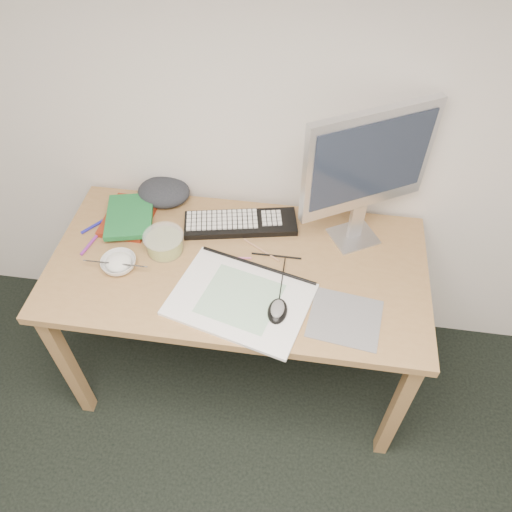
{
  "coord_description": "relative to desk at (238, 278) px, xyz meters",
  "views": [
    {
      "loc": [
        0.38,
        0.24,
        2.14
      ],
      "look_at": [
        0.21,
        1.41,
        0.83
      ],
      "focal_mm": 35.0,
      "sensor_mm": 36.0,
      "label": 1
    }
  ],
  "objects": [
    {
      "name": "pencil_tan",
      "position": [
        0.08,
        0.08,
        0.09
      ],
      "size": [
        0.15,
        0.1,
        0.01
      ],
      "primitive_type": "cylinder",
      "rotation": [
        0.0,
        1.57,
        -0.55
      ],
      "color": "tan",
      "rests_on": "desk"
    },
    {
      "name": "book_red",
      "position": [
        -0.47,
        0.17,
        0.09
      ],
      "size": [
        0.19,
        0.25,
        0.02
      ],
      "primitive_type": "cube",
      "rotation": [
        0.0,
        0.0,
        -0.04
      ],
      "color": "maroon",
      "rests_on": "desk"
    },
    {
      "name": "mouse",
      "position": [
        0.17,
        -0.2,
        0.11
      ],
      "size": [
        0.07,
        0.11,
        0.04
      ],
      "primitive_type": "ellipsoid",
      "rotation": [
        0.0,
        0.0,
        -0.04
      ],
      "color": "black",
      "rests_on": "sketchpad"
    },
    {
      "name": "keyboard",
      "position": [
        -0.02,
        0.2,
        0.1
      ],
      "size": [
        0.46,
        0.23,
        0.03
      ],
      "primitive_type": "cube",
      "rotation": [
        0.0,
        0.0,
        0.2
      ],
      "color": "black",
      "rests_on": "desk"
    },
    {
      "name": "pencil_black",
      "position": [
        0.14,
        0.06,
        0.09
      ],
      "size": [
        0.19,
        0.01,
        0.01
      ],
      "primitive_type": "cylinder",
      "rotation": [
        0.0,
        1.57,
        -0.0
      ],
      "color": "black",
      "rests_on": "desk"
    },
    {
      "name": "chopsticks",
      "position": [
        -0.43,
        -0.1,
        0.13
      ],
      "size": [
        0.23,
        0.02,
        0.02
      ],
      "primitive_type": "cylinder",
      "rotation": [
        0.0,
        1.57,
        0.01
      ],
      "color": "#BDBDBF",
      "rests_on": "rice_bowl"
    },
    {
      "name": "marker_purple",
      "position": [
        -0.57,
        0.02,
        0.09
      ],
      "size": [
        0.04,
        0.13,
        0.01
      ],
      "primitive_type": "cylinder",
      "rotation": [
        0.0,
        1.57,
        1.35
      ],
      "color": "purple",
      "rests_on": "desk"
    },
    {
      "name": "marker_blue",
      "position": [
        -0.59,
        0.12,
        0.09
      ],
      "size": [
        0.09,
        0.11,
        0.01
      ],
      "primitive_type": "cylinder",
      "rotation": [
        0.0,
        1.57,
        0.92
      ],
      "color": "#1F1D9F",
      "rests_on": "desk"
    },
    {
      "name": "marker_orange",
      "position": [
        -0.5,
        0.13,
        0.09
      ],
      "size": [
        0.04,
        0.12,
        0.01
      ],
      "primitive_type": "cylinder",
      "rotation": [
        0.0,
        1.57,
        1.29
      ],
      "color": "orange",
      "rests_on": "desk"
    },
    {
      "name": "cloth_lump",
      "position": [
        -0.36,
        0.31,
        0.12
      ],
      "size": [
        0.2,
        0.18,
        0.08
      ],
      "primitive_type": "ellipsoid",
      "rotation": [
        0.0,
        0.0,
        0.16
      ],
      "color": "#282B30",
      "rests_on": "desk"
    },
    {
      "name": "fruit_tub",
      "position": [
        -0.28,
        0.03,
        0.12
      ],
      "size": [
        0.15,
        0.15,
        0.07
      ],
      "primitive_type": "cylinder",
      "rotation": [
        0.0,
        0.0,
        -0.01
      ],
      "color": "#DCCD4D",
      "rests_on": "desk"
    },
    {
      "name": "book_green",
      "position": [
        -0.46,
        0.16,
        0.12
      ],
      "size": [
        0.23,
        0.28,
        0.02
      ],
      "primitive_type": "cube",
      "rotation": [
        0.0,
        0.0,
        0.24
      ],
      "color": "#1B6C32",
      "rests_on": "book_red"
    },
    {
      "name": "pencil_pink",
      "position": [
        -0.05,
        0.02,
        0.09
      ],
      "size": [
        0.2,
        0.03,
        0.01
      ],
      "primitive_type": "cylinder",
      "rotation": [
        0.0,
        1.57,
        0.13
      ],
      "color": "#D0689C",
      "rests_on": "desk"
    },
    {
      "name": "mousepad",
      "position": [
        0.4,
        -0.19,
        0.08
      ],
      "size": [
        0.26,
        0.25,
        0.0
      ],
      "primitive_type": "cube",
      "rotation": [
        0.0,
        0.0,
        -0.13
      ],
      "color": "slate",
      "rests_on": "desk"
    },
    {
      "name": "desk",
      "position": [
        0.0,
        0.0,
        0.0
      ],
      "size": [
        1.4,
        0.7,
        0.75
      ],
      "color": "#A77E4C",
      "rests_on": "ground"
    },
    {
      "name": "monitor",
      "position": [
        0.42,
        0.2,
        0.43
      ],
      "size": [
        0.43,
        0.27,
        0.56
      ],
      "rotation": [
        0.0,
        0.0,
        0.52
      ],
      "color": "silver",
      "rests_on": "desk"
    },
    {
      "name": "sketchpad",
      "position": [
        0.04,
        -0.16,
        0.09
      ],
      "size": [
        0.53,
        0.44,
        0.01
      ],
      "primitive_type": "cube",
      "rotation": [
        0.0,
        0.0,
        -0.26
      ],
      "color": "white",
      "rests_on": "desk"
    },
    {
      "name": "rice_bowl",
      "position": [
        -0.43,
        -0.08,
        0.1
      ],
      "size": [
        0.14,
        0.14,
        0.04
      ],
      "primitive_type": "imported",
      "rotation": [
        0.0,
        0.0,
        0.09
      ],
      "color": "white",
      "rests_on": "desk"
    }
  ]
}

